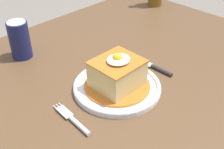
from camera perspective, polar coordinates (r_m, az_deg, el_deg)
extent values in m
cube|color=brown|center=(0.91, -1.27, -0.01)|extent=(1.24, 0.85, 0.04)
cylinder|color=brown|center=(1.64, 4.10, 1.98)|extent=(0.07, 0.07, 0.70)
cylinder|color=white|center=(0.81, 1.00, -2.60)|extent=(0.25, 0.25, 0.01)
torus|color=white|center=(0.81, 1.01, -2.19)|extent=(0.25, 0.25, 0.01)
cylinder|color=#C66B23|center=(0.81, 1.01, -2.15)|extent=(0.18, 0.18, 0.01)
cube|color=#DBB770|center=(0.78, 1.04, 0.16)|extent=(0.12, 0.11, 0.07)
cube|color=#C66B23|center=(0.76, 1.07, 2.52)|extent=(0.13, 0.11, 0.00)
ellipsoid|color=white|center=(0.76, 1.28, 2.99)|extent=(0.07, 0.06, 0.01)
sphere|color=yellow|center=(0.75, 1.08, 3.26)|extent=(0.03, 0.03, 0.03)
cylinder|color=silver|center=(0.70, -6.41, -10.03)|extent=(0.02, 0.08, 0.01)
cube|color=silver|center=(0.74, -9.37, -7.31)|extent=(0.03, 0.05, 0.00)
cylinder|color=silver|center=(0.76, -9.91, -6.08)|extent=(0.00, 0.03, 0.00)
cylinder|color=silver|center=(0.76, -10.42, -6.33)|extent=(0.00, 0.03, 0.00)
cylinder|color=silver|center=(0.75, -10.93, -6.59)|extent=(0.00, 0.03, 0.00)
cylinder|color=#262628|center=(0.89, 9.76, 0.82)|extent=(0.01, 0.08, 0.01)
cube|color=silver|center=(0.93, 5.67, 2.80)|extent=(0.02, 0.09, 0.00)
cylinder|color=#191E51|center=(0.98, -17.80, 6.52)|extent=(0.07, 0.07, 0.12)
cylinder|color=silver|center=(0.95, -18.46, 9.80)|extent=(0.06, 0.06, 0.00)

